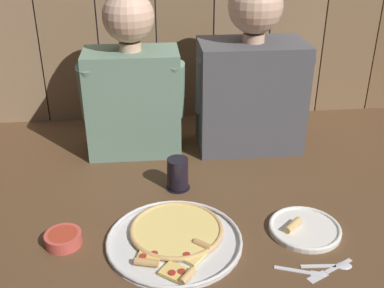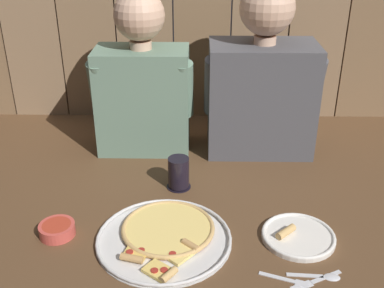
{
  "view_description": "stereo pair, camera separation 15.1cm",
  "coord_description": "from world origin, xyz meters",
  "px_view_note": "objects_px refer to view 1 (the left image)",
  "views": [
    {
      "loc": [
        -0.16,
        -1.24,
        0.86
      ],
      "look_at": [
        -0.03,
        0.1,
        0.18
      ],
      "focal_mm": 44.04,
      "sensor_mm": 36.0,
      "label": 1
    },
    {
      "loc": [
        -0.01,
        -1.25,
        0.86
      ],
      "look_at": [
        -0.03,
        0.1,
        0.18
      ],
      "focal_mm": 44.04,
      "sensor_mm": 36.0,
      "label": 2
    }
  ],
  "objects_px": {
    "drinking_glass": "(178,174)",
    "diner_right": "(251,74)",
    "dinner_plate": "(304,228)",
    "dipping_bowl": "(63,238)",
    "diner_left": "(132,80)",
    "pizza_tray": "(175,237)"
  },
  "relations": [
    {
      "from": "dipping_bowl",
      "to": "dinner_plate",
      "type": "bearing_deg",
      "value": -0.6
    },
    {
      "from": "diner_left",
      "to": "diner_right",
      "type": "height_order",
      "value": "diner_right"
    },
    {
      "from": "dipping_bowl",
      "to": "diner_left",
      "type": "xyz_separation_m",
      "value": [
        0.2,
        0.57,
        0.27
      ]
    },
    {
      "from": "dinner_plate",
      "to": "diner_right",
      "type": "xyz_separation_m",
      "value": [
        -0.05,
        0.58,
        0.29
      ]
    },
    {
      "from": "pizza_tray",
      "to": "dinner_plate",
      "type": "relative_size",
      "value": 1.83
    },
    {
      "from": "dipping_bowl",
      "to": "diner_right",
      "type": "relative_size",
      "value": 0.16
    },
    {
      "from": "diner_left",
      "to": "dipping_bowl",
      "type": "bearing_deg",
      "value": -109.44
    },
    {
      "from": "drinking_glass",
      "to": "dipping_bowl",
      "type": "height_order",
      "value": "drinking_glass"
    },
    {
      "from": "pizza_tray",
      "to": "drinking_glass",
      "type": "bearing_deg",
      "value": 84.38
    },
    {
      "from": "dinner_plate",
      "to": "diner_left",
      "type": "bearing_deg",
      "value": 131.15
    },
    {
      "from": "dipping_bowl",
      "to": "diner_right",
      "type": "xyz_separation_m",
      "value": [
        0.65,
        0.57,
        0.28
      ]
    },
    {
      "from": "dipping_bowl",
      "to": "drinking_glass",
      "type": "bearing_deg",
      "value": 37.84
    },
    {
      "from": "drinking_glass",
      "to": "diner_right",
      "type": "height_order",
      "value": "diner_right"
    },
    {
      "from": "pizza_tray",
      "to": "diner_right",
      "type": "xyz_separation_m",
      "value": [
        0.33,
        0.58,
        0.29
      ]
    },
    {
      "from": "diner_left",
      "to": "diner_right",
      "type": "distance_m",
      "value": 0.45
    },
    {
      "from": "pizza_tray",
      "to": "diner_right",
      "type": "relative_size",
      "value": 0.6
    },
    {
      "from": "pizza_tray",
      "to": "diner_right",
      "type": "height_order",
      "value": "diner_right"
    },
    {
      "from": "pizza_tray",
      "to": "diner_left",
      "type": "distance_m",
      "value": 0.65
    },
    {
      "from": "dipping_bowl",
      "to": "diner_left",
      "type": "relative_size",
      "value": 0.17
    },
    {
      "from": "diner_left",
      "to": "pizza_tray",
      "type": "bearing_deg",
      "value": -78.49
    },
    {
      "from": "pizza_tray",
      "to": "diner_left",
      "type": "bearing_deg",
      "value": 101.51
    },
    {
      "from": "pizza_tray",
      "to": "diner_right",
      "type": "distance_m",
      "value": 0.73
    }
  ]
}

